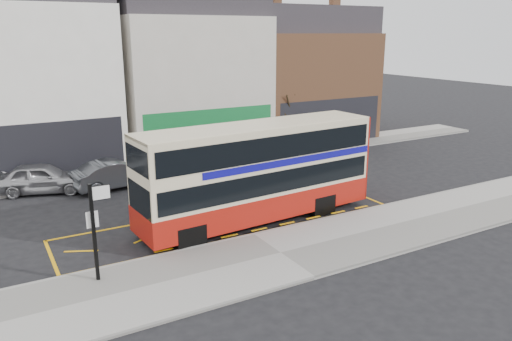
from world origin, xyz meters
TOP-DOWN VIEW (x-y plane):
  - ground at (0.00, 0.00)m, footprint 120.00×120.00m
  - pavement at (0.00, -2.30)m, footprint 40.00×4.00m
  - kerb at (0.00, -0.38)m, footprint 40.00×0.15m
  - far_pavement at (0.00, 11.00)m, footprint 50.00×3.00m
  - road_markings at (0.00, 1.60)m, footprint 14.00×3.40m
  - terrace_left at (-5.50, 14.99)m, footprint 8.00×8.01m
  - terrace_green_shop at (3.50, 14.99)m, footprint 9.00×8.01m
  - terrace_right at (12.50, 14.99)m, footprint 9.00×8.01m
  - double_decker_bus at (1.08, 1.12)m, footprint 10.29×3.02m
  - bus_stop_post at (-5.94, -1.14)m, footprint 0.77×0.13m
  - car_silver at (-6.24, 9.53)m, footprint 4.70×3.08m
  - car_grey at (-2.90, 8.60)m, footprint 4.55×2.23m
  - car_white at (9.89, 8.78)m, footprint 5.02×2.95m
  - street_tree_right at (8.89, 11.58)m, footprint 2.21×2.21m

SIDE VIEW (x-z plane):
  - ground at x=0.00m, z-range 0.00..0.00m
  - road_markings at x=0.00m, z-range 0.00..0.01m
  - pavement at x=0.00m, z-range 0.00..0.15m
  - kerb at x=0.00m, z-range 0.00..0.15m
  - far_pavement at x=0.00m, z-range 0.00..0.15m
  - car_white at x=9.89m, z-range 0.00..1.36m
  - car_grey at x=-2.90m, z-range 0.00..1.44m
  - car_silver at x=-6.24m, z-range 0.00..1.49m
  - bus_stop_post at x=-5.94m, z-range 0.46..3.56m
  - double_decker_bus at x=1.08m, z-range 0.10..4.16m
  - street_tree_right at x=8.89m, z-range 0.86..5.64m
  - terrace_right at x=12.50m, z-range -0.58..9.72m
  - terrace_green_shop at x=3.50m, z-range -0.58..10.72m
  - terrace_left at x=-5.50m, z-range -0.58..11.22m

